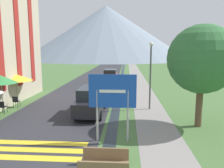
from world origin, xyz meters
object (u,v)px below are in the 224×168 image
Objects in this scene: footbridge at (105,166)px; streetlamp at (151,70)px; road_sign at (112,97)px; cafe_umbrella_middle_green at (1,79)px; cafe_umbrella_rear_yellow at (17,78)px; cafe_chair_middle at (2,106)px; cafe_chair_far_right at (16,101)px; cafe_chair_far_left at (6,101)px; parked_car_far at (110,76)px; parked_car_near at (91,100)px; tree_by_path at (202,59)px.

streetlamp is (2.43, 8.42, 2.63)m from footbridge.
road_sign is 1.23× the size of cafe_umbrella_middle_green.
road_sign is at bearing -40.49° from cafe_umbrella_rear_yellow.
cafe_chair_middle is (-7.65, 3.98, -1.61)m from road_sign.
cafe_chair_far_right is 2.24m from cafe_umbrella_middle_green.
cafe_chair_far_right and cafe_chair_far_left have the same top height.
road_sign reaches higher than cafe_chair_far_left.
footbridge is at bearing -106.09° from streetlamp.
cafe_chair_middle is at bearing -69.86° from cafe_umbrella_middle_green.
streetlamp is (3.73, -11.89, 1.95)m from parked_car_far.
road_sign is 9.47m from cafe_chair_far_right.
parked_car_near reaches higher than cafe_chair_far_left.
footbridge is 0.71× the size of cafe_umbrella_rear_yellow.
tree_by_path is at bearing -19.54° from cafe_umbrella_rear_yellow.
streetlamp reaches higher than cafe_chair_far_right.
footbridge is 2.00× the size of cafe_chair_far_right.
cafe_chair_far_left is at bearing -119.53° from parked_car_far.
streetlamp reaches higher than cafe_chair_middle.
cafe_chair_far_right is 12.99m from tree_by_path.
cafe_umbrella_middle_green is 2.68m from cafe_umbrella_rear_yellow.
footbridge is 20.37m from parked_car_far.
parked_car_near is 5.36× the size of cafe_chair_middle.
parked_car_near is at bearing 1.53° from cafe_umbrella_middle_green.
cafe_umbrella_rear_yellow is (-6.60, -10.84, 1.16)m from parked_car_far.
cafe_umbrella_middle_green reaches higher than cafe_chair_far_left.
streetlamp is (9.97, 1.81, 2.34)m from cafe_chair_middle.
streetlamp is at bearing -5.81° from cafe_umbrella_rear_yellow.
cafe_chair_far_right is at bearing 81.05° from cafe_umbrella_middle_green.
tree_by_path is at bearing -17.43° from parked_car_near.
road_sign is 0.66× the size of streetlamp.
footbridge is 7.73m from tree_by_path.
cafe_umbrella_middle_green is (0.57, -1.35, 1.78)m from cafe_chair_far_left.
parked_car_far is at bearing 53.85° from cafe_chair_far_left.
road_sign is 6.28m from streetlamp.
tree_by_path is (6.37, -2.00, 2.82)m from parked_car_near.
road_sign is 0.69× the size of parked_car_near.
parked_car_near is 6.70m from cafe_chair_far_left.
tree_by_path reaches higher than cafe_umbrella_middle_green.
cafe_chair_far_left is at bearing 156.11° from cafe_chair_far_right.
parked_car_far reaches higher than cafe_chair_middle.
tree_by_path is (6.07, -15.34, 2.83)m from parked_car_far.
cafe_chair_far_left is 10.88m from streetlamp.
parked_car_far is at bearing 58.67° from cafe_umbrella_rear_yellow.
road_sign reaches higher than footbridge.
parked_car_far is 14.97m from cafe_umbrella_middle_green.
footbridge is 0.37× the size of parked_car_near.
parked_car_far is 0.68× the size of tree_by_path.
parked_car_near is 5.36× the size of cafe_chair_far_left.
tree_by_path is at bearing -38.74° from cafe_chair_far_right.
cafe_umbrella_rear_yellow reaches higher than cafe_chair_middle.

